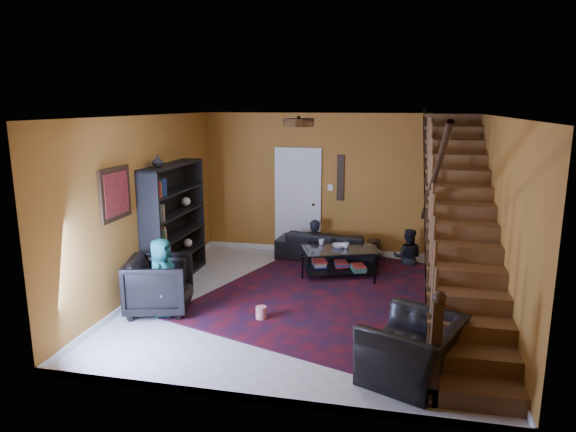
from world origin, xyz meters
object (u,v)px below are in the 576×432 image
(sofa, at_px, (328,245))
(armchair_right, at_px, (413,350))
(armchair_left, at_px, (159,285))
(coffee_table, at_px, (341,260))
(bookshelf, at_px, (175,225))

(sofa, relative_size, armchair_right, 1.82)
(armchair_left, bearing_deg, coffee_table, -62.67)
(sofa, bearing_deg, armchair_right, 114.61)
(armchair_right, bearing_deg, coffee_table, -137.03)
(coffee_table, bearing_deg, sofa, 111.11)
(armchair_left, height_order, coffee_table, armchair_left)
(armchair_left, distance_m, coffee_table, 3.21)
(sofa, height_order, armchair_right, armchair_right)
(bookshelf, distance_m, coffee_table, 2.93)
(sofa, xyz_separation_m, armchair_left, (-2.03, -3.07, 0.12))
(bookshelf, height_order, armchair_right, bookshelf)
(armchair_left, relative_size, armchair_right, 0.83)
(armchair_right, bearing_deg, sofa, -136.68)
(bookshelf, height_order, armchair_left, bookshelf)
(armchair_left, xyz_separation_m, armchair_right, (3.55, -1.15, -0.06))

